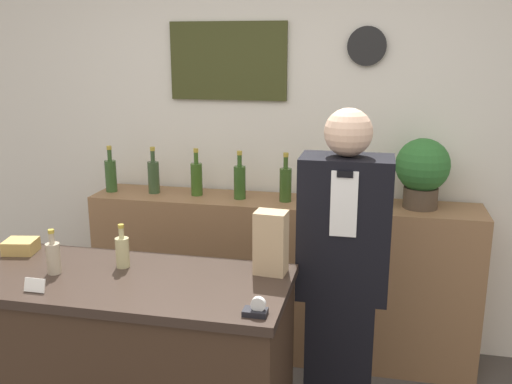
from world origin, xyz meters
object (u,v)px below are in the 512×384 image
object	(u,v)px
shopkeeper	(342,283)
tape_dispenser	(256,309)
paper_bag	(271,243)
potted_plant	(422,170)

from	to	relation	value
shopkeeper	tape_dispenser	world-z (taller)	shopkeeper
shopkeeper	tape_dispenser	xyz separation A→B (m)	(-0.27, -0.68, 0.16)
paper_bag	shopkeeper	bearing A→B (deg)	42.14
potted_plant	paper_bag	xyz separation A→B (m)	(-0.68, -1.04, -0.13)
potted_plant	tape_dispenser	distance (m)	1.61
paper_bag	tape_dispenser	distance (m)	0.42
potted_plant	paper_bag	size ratio (longest dim) A/B	1.46
shopkeeper	paper_bag	distance (m)	0.49
shopkeeper	potted_plant	xyz separation A→B (m)	(0.39, 0.77, 0.41)
tape_dispenser	paper_bag	bearing A→B (deg)	93.39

